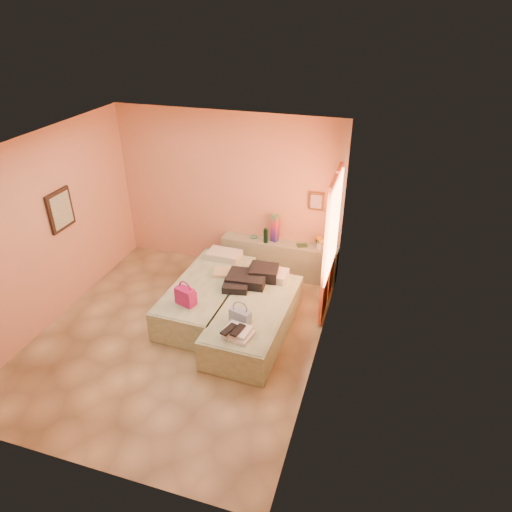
# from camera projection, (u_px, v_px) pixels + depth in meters

# --- Properties ---
(ground) EXTENTS (4.50, 4.50, 0.00)m
(ground) POSITION_uv_depth(u_px,v_px,m) (179.00, 336.00, 6.73)
(ground) COLOR tan
(ground) RESTS_ON ground
(room_walls) EXTENTS (4.02, 4.51, 2.81)m
(room_walls) POSITION_uv_depth(u_px,v_px,m) (199.00, 212.00, 6.26)
(room_walls) COLOR #E19278
(room_walls) RESTS_ON ground
(headboard_ledge) EXTENTS (2.05, 0.30, 0.65)m
(headboard_ledge) POSITION_uv_depth(u_px,v_px,m) (279.00, 259.00, 8.06)
(headboard_ledge) COLOR #97A385
(headboard_ledge) RESTS_ON ground
(bed_left) EXTENTS (0.96, 2.03, 0.50)m
(bed_left) POSITION_uv_depth(u_px,v_px,m) (207.00, 296.00, 7.20)
(bed_left) COLOR beige
(bed_left) RESTS_ON ground
(bed_right) EXTENTS (0.96, 2.03, 0.50)m
(bed_right) POSITION_uv_depth(u_px,v_px,m) (255.00, 320.00, 6.67)
(bed_right) COLOR beige
(bed_right) RESTS_ON ground
(water_bottle) EXTENTS (0.09, 0.09, 0.27)m
(water_bottle) POSITION_uv_depth(u_px,v_px,m) (266.00, 235.00, 7.84)
(water_bottle) COLOR #12321E
(water_bottle) RESTS_ON headboard_ledge
(rainbow_box) EXTENTS (0.13, 0.13, 0.49)m
(rainbow_box) POSITION_uv_depth(u_px,v_px,m) (275.00, 228.00, 7.84)
(rainbow_box) COLOR #B21567
(rainbow_box) RESTS_ON headboard_ledge
(small_dish) EXTENTS (0.14, 0.14, 0.03)m
(small_dish) POSITION_uv_depth(u_px,v_px,m) (254.00, 237.00, 8.05)
(small_dish) COLOR #4A876B
(small_dish) RESTS_ON headboard_ledge
(green_book) EXTENTS (0.20, 0.18, 0.03)m
(green_book) POSITION_uv_depth(u_px,v_px,m) (302.00, 245.00, 7.78)
(green_book) COLOR #2A4F2C
(green_book) RESTS_ON headboard_ledge
(flower_vase) EXTENTS (0.26, 0.26, 0.28)m
(flower_vase) POSITION_uv_depth(u_px,v_px,m) (320.00, 241.00, 7.66)
(flower_vase) COLOR white
(flower_vase) RESTS_ON headboard_ledge
(magenta_handbag) EXTENTS (0.33, 0.24, 0.27)m
(magenta_handbag) POSITION_uv_depth(u_px,v_px,m) (186.00, 296.00, 6.53)
(magenta_handbag) COLOR #B21567
(magenta_handbag) RESTS_ON bed_left
(khaki_garment) EXTENTS (0.40, 0.34, 0.06)m
(khaki_garment) POSITION_uv_depth(u_px,v_px,m) (225.00, 273.00, 7.27)
(khaki_garment) COLOR #C5BB7E
(khaki_garment) RESTS_ON bed_left
(clothes_pile) EXTENTS (0.69, 0.69, 0.19)m
(clothes_pile) POSITION_uv_depth(u_px,v_px,m) (250.00, 278.00, 7.01)
(clothes_pile) COLOR black
(clothes_pile) RESTS_ON bed_right
(blue_handbag) EXTENTS (0.32, 0.21, 0.19)m
(blue_handbag) POSITION_uv_depth(u_px,v_px,m) (240.00, 316.00, 6.18)
(blue_handbag) COLOR #466FA9
(blue_handbag) RESTS_ON bed_right
(towel_stack) EXTENTS (0.40, 0.36, 0.10)m
(towel_stack) POSITION_uv_depth(u_px,v_px,m) (238.00, 333.00, 5.94)
(towel_stack) COLOR white
(towel_stack) RESTS_ON bed_right
(sandal_pair) EXTENTS (0.26, 0.30, 0.03)m
(sandal_pair) POSITION_uv_depth(u_px,v_px,m) (233.00, 330.00, 5.89)
(sandal_pair) COLOR black
(sandal_pair) RESTS_ON towel_stack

